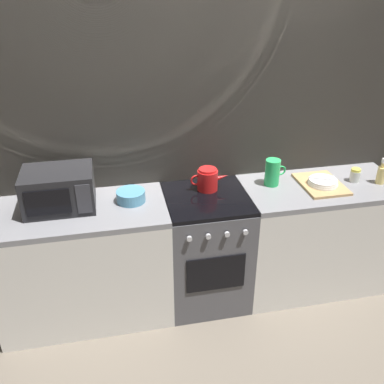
{
  "coord_description": "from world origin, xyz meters",
  "views": [
    {
      "loc": [
        -0.64,
        -2.58,
        2.36
      ],
      "look_at": [
        -0.11,
        0.0,
        0.95
      ],
      "focal_mm": 39.88,
      "sensor_mm": 36.0,
      "label": 1
    }
  ],
  "objects_px": {
    "stove_unit": "(206,249)",
    "mixing_bowl": "(131,196)",
    "spice_jar": "(355,175)",
    "dish_pile": "(322,183)",
    "pitcher": "(273,172)",
    "spray_bottle": "(382,174)",
    "kettle": "(208,179)",
    "microwave": "(59,189)"
  },
  "relations": [
    {
      "from": "pitcher",
      "to": "spice_jar",
      "type": "height_order",
      "value": "pitcher"
    },
    {
      "from": "stove_unit",
      "to": "kettle",
      "type": "relative_size",
      "value": 3.16
    },
    {
      "from": "stove_unit",
      "to": "mixing_bowl",
      "type": "distance_m",
      "value": 0.73
    },
    {
      "from": "kettle",
      "to": "mixing_bowl",
      "type": "bearing_deg",
      "value": -173.38
    },
    {
      "from": "pitcher",
      "to": "dish_pile",
      "type": "height_order",
      "value": "pitcher"
    },
    {
      "from": "kettle",
      "to": "spray_bottle",
      "type": "height_order",
      "value": "spray_bottle"
    },
    {
      "from": "spray_bottle",
      "to": "stove_unit",
      "type": "bearing_deg",
      "value": 177.7
    },
    {
      "from": "kettle",
      "to": "spice_jar",
      "type": "height_order",
      "value": "kettle"
    },
    {
      "from": "dish_pile",
      "to": "spice_jar",
      "type": "height_order",
      "value": "spice_jar"
    },
    {
      "from": "microwave",
      "to": "spray_bottle",
      "type": "bearing_deg",
      "value": -2.86
    },
    {
      "from": "stove_unit",
      "to": "microwave",
      "type": "height_order",
      "value": "microwave"
    },
    {
      "from": "pitcher",
      "to": "spice_jar",
      "type": "bearing_deg",
      "value": -6.88
    },
    {
      "from": "stove_unit",
      "to": "spray_bottle",
      "type": "height_order",
      "value": "spray_bottle"
    },
    {
      "from": "dish_pile",
      "to": "spice_jar",
      "type": "xyz_separation_m",
      "value": [
        0.28,
        0.02,
        0.03
      ]
    },
    {
      "from": "mixing_bowl",
      "to": "pitcher",
      "type": "xyz_separation_m",
      "value": [
        1.05,
        0.04,
        0.06
      ]
    },
    {
      "from": "spice_jar",
      "to": "pitcher",
      "type": "bearing_deg",
      "value": 173.12
    },
    {
      "from": "pitcher",
      "to": "dish_pile",
      "type": "bearing_deg",
      "value": -15.85
    },
    {
      "from": "spice_jar",
      "to": "spray_bottle",
      "type": "relative_size",
      "value": 0.52
    },
    {
      "from": "pitcher",
      "to": "microwave",
      "type": "bearing_deg",
      "value": -178.98
    },
    {
      "from": "kettle",
      "to": "pitcher",
      "type": "relative_size",
      "value": 1.42
    },
    {
      "from": "kettle",
      "to": "spice_jar",
      "type": "bearing_deg",
      "value": -5.02
    },
    {
      "from": "stove_unit",
      "to": "pitcher",
      "type": "relative_size",
      "value": 4.5
    },
    {
      "from": "kettle",
      "to": "pitcher",
      "type": "bearing_deg",
      "value": -2.59
    },
    {
      "from": "mixing_bowl",
      "to": "spray_bottle",
      "type": "height_order",
      "value": "spray_bottle"
    },
    {
      "from": "dish_pile",
      "to": "pitcher",
      "type": "bearing_deg",
      "value": 164.15
    },
    {
      "from": "microwave",
      "to": "mixing_bowl",
      "type": "height_order",
      "value": "microwave"
    },
    {
      "from": "microwave",
      "to": "kettle",
      "type": "relative_size",
      "value": 1.62
    },
    {
      "from": "stove_unit",
      "to": "dish_pile",
      "type": "height_order",
      "value": "dish_pile"
    },
    {
      "from": "microwave",
      "to": "dish_pile",
      "type": "height_order",
      "value": "microwave"
    },
    {
      "from": "mixing_bowl",
      "to": "spice_jar",
      "type": "height_order",
      "value": "spice_jar"
    },
    {
      "from": "mixing_bowl",
      "to": "dish_pile",
      "type": "xyz_separation_m",
      "value": [
        1.41,
        -0.06,
        -0.02
      ]
    },
    {
      "from": "microwave",
      "to": "mixing_bowl",
      "type": "relative_size",
      "value": 2.3
    },
    {
      "from": "microwave",
      "to": "spice_jar",
      "type": "height_order",
      "value": "microwave"
    },
    {
      "from": "kettle",
      "to": "mixing_bowl",
      "type": "xyz_separation_m",
      "value": [
        -0.56,
        -0.07,
        -0.04
      ]
    },
    {
      "from": "mixing_bowl",
      "to": "stove_unit",
      "type": "bearing_deg",
      "value": -5.03
    },
    {
      "from": "pitcher",
      "to": "mixing_bowl",
      "type": "bearing_deg",
      "value": -177.64
    },
    {
      "from": "dish_pile",
      "to": "spice_jar",
      "type": "relative_size",
      "value": 3.81
    },
    {
      "from": "pitcher",
      "to": "dish_pile",
      "type": "relative_size",
      "value": 0.5
    },
    {
      "from": "mixing_bowl",
      "to": "dish_pile",
      "type": "height_order",
      "value": "mixing_bowl"
    },
    {
      "from": "spice_jar",
      "to": "spray_bottle",
      "type": "xyz_separation_m",
      "value": [
        0.17,
        -0.07,
        0.03
      ]
    },
    {
      "from": "microwave",
      "to": "dish_pile",
      "type": "bearing_deg",
      "value": -2.26
    },
    {
      "from": "spray_bottle",
      "to": "microwave",
      "type": "bearing_deg",
      "value": 177.14
    }
  ]
}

